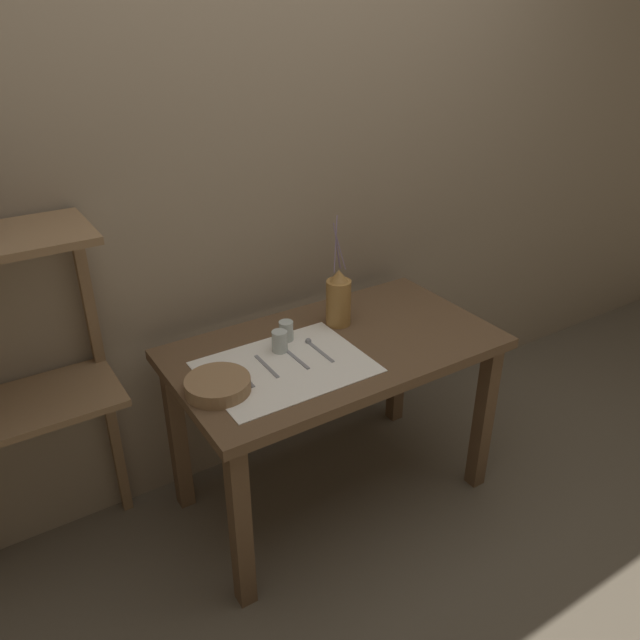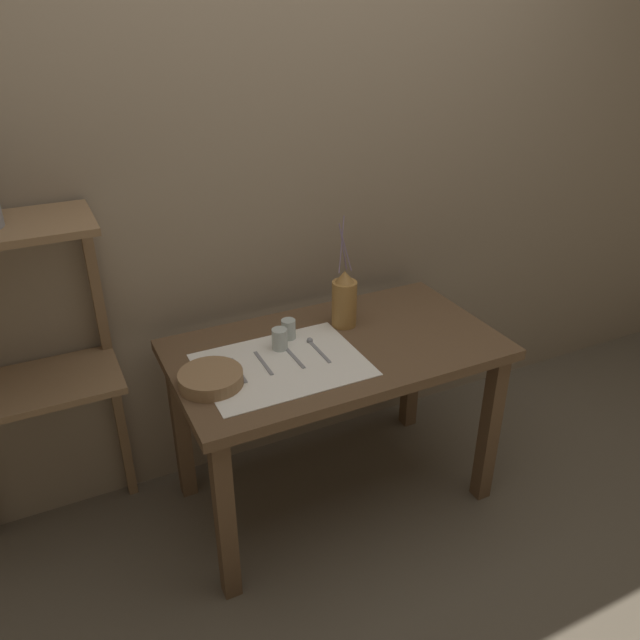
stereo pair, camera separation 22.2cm
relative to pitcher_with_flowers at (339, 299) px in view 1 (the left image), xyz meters
The scene contains 13 objects.
ground_plane 0.84m from the pitcher_with_flowers, 128.24° to the right, with size 12.00×12.00×0.00m, color brown.
stone_wall_back 0.50m from the pitcher_with_flowers, 107.73° to the left, with size 7.00×0.06×2.40m.
wooden_table 0.27m from the pitcher_with_flowers, 128.24° to the right, with size 1.22×0.68×0.72m.
wooden_shelf_unit 1.14m from the pitcher_with_flowers, behind, with size 0.57×0.33×1.26m.
linen_cloth 0.39m from the pitcher_with_flowers, 153.03° to the right, with size 0.57×0.42×0.00m.
pitcher_with_flowers is the anchor object (origin of this frame).
wooden_bowl 0.63m from the pitcher_with_flowers, 162.95° to the right, with size 0.21×0.21×0.05m.
glass_tumbler_near 0.31m from the pitcher_with_flowers, 167.54° to the right, with size 0.06×0.06×0.08m.
glass_tumbler_far 0.25m from the pitcher_with_flowers, behind, with size 0.05×0.05×0.08m.
knife_center 0.52m from the pitcher_with_flowers, 163.55° to the right, with size 0.02×0.17×0.00m.
fork_inner 0.43m from the pitcher_with_flowers, 160.79° to the right, with size 0.01×0.17×0.00m.
fork_outer 0.33m from the pitcher_with_flowers, 152.50° to the right, with size 0.01×0.17×0.00m.
spoon_inner 0.23m from the pitcher_with_flowers, 151.11° to the right, with size 0.02×0.18×0.02m.
Camera 1 is at (-1.12, -1.66, 1.87)m, focal length 35.00 mm.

